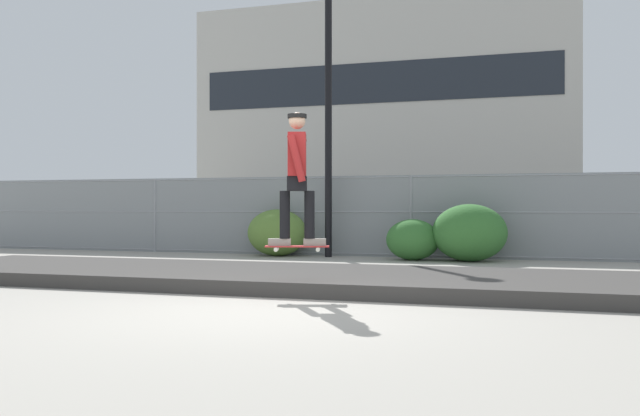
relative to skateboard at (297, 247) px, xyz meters
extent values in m
plane|color=#9E998E|center=(0.10, -1.21, -0.64)|extent=(120.00, 120.00, 0.00)
cube|color=#3D3A38|center=(0.10, 1.41, -0.54)|extent=(14.03, 3.02, 0.20)
cube|color=#B22D2D|center=(0.00, 0.00, 0.00)|extent=(0.82, 0.43, 0.02)
cylinder|color=silver|center=(0.22, 0.16, -0.03)|extent=(0.06, 0.04, 0.05)
cylinder|color=silver|center=(0.28, -0.01, -0.03)|extent=(0.06, 0.04, 0.05)
cylinder|color=silver|center=(-0.28, 0.01, -0.03)|extent=(0.06, 0.04, 0.05)
cylinder|color=silver|center=(-0.22, -0.16, -0.03)|extent=(0.06, 0.04, 0.05)
cube|color=#99999E|center=(0.25, 0.08, -0.01)|extent=(0.09, 0.15, 0.01)
cube|color=#99999E|center=(-0.25, -0.08, -0.01)|extent=(0.09, 0.15, 0.01)
cube|color=gray|center=(0.21, 0.07, 0.06)|extent=(0.30, 0.18, 0.09)
cube|color=gray|center=(-0.21, -0.07, 0.06)|extent=(0.30, 0.18, 0.09)
cylinder|color=black|center=(0.15, 0.05, 0.40)|extent=(0.13, 0.13, 0.60)
cylinder|color=black|center=(-0.15, -0.05, 0.40)|extent=(0.13, 0.13, 0.60)
cube|color=black|center=(0.00, 0.00, 0.79)|extent=(0.33, 0.40, 0.18)
cube|color=maroon|center=(0.00, 0.00, 1.15)|extent=(0.32, 0.43, 0.54)
cylinder|color=maroon|center=(-0.07, 0.23, 1.09)|extent=(0.25, 0.16, 0.58)
cylinder|color=maroon|center=(0.07, -0.23, 1.09)|extent=(0.25, 0.16, 0.58)
sphere|color=tan|center=(0.00, 0.00, 1.57)|extent=(0.21, 0.21, 0.21)
cylinder|color=black|center=(0.00, 0.00, 1.63)|extent=(0.24, 0.24, 0.05)
cylinder|color=gray|center=(-6.43, 7.33, 0.29)|extent=(0.06, 0.06, 1.85)
cylinder|color=gray|center=(0.10, 7.33, 0.29)|extent=(0.06, 0.06, 1.85)
cylinder|color=gray|center=(0.10, 7.33, 1.17)|extent=(26.10, 0.04, 0.04)
cylinder|color=gray|center=(0.10, 7.33, 0.38)|extent=(26.10, 0.04, 0.04)
cylinder|color=gray|center=(0.10, 7.33, -0.58)|extent=(26.10, 0.04, 0.04)
cube|color=gray|center=(0.10, 7.33, 0.29)|extent=(26.10, 0.01, 1.85)
cylinder|color=black|center=(-1.71, 6.90, 2.49)|extent=(0.16, 0.16, 6.26)
cube|color=#B7BABF|center=(-5.62, 10.40, 0.03)|extent=(4.44, 1.91, 0.70)
cube|color=#23282D|center=(-5.82, 10.39, 0.70)|extent=(2.24, 1.65, 0.64)
cylinder|color=black|center=(-4.27, 11.29, -0.32)|extent=(0.65, 0.26, 0.64)
cylinder|color=black|center=(-4.23, 9.58, -0.32)|extent=(0.65, 0.26, 0.64)
cylinder|color=black|center=(-7.00, 11.22, -0.32)|extent=(0.65, 0.26, 0.64)
cylinder|color=black|center=(-6.96, 9.51, -0.32)|extent=(0.65, 0.26, 0.64)
cube|color=maroon|center=(0.45, 10.68, 0.03)|extent=(4.49, 2.04, 0.70)
cube|color=#23282D|center=(0.25, 10.67, 0.70)|extent=(2.28, 1.72, 0.64)
cylinder|color=black|center=(1.76, 11.61, -0.32)|extent=(0.65, 0.27, 0.64)
cylinder|color=black|center=(1.86, 9.90, -0.32)|extent=(0.65, 0.27, 0.64)
cylinder|color=black|center=(-0.96, 11.46, -0.32)|extent=(0.65, 0.27, 0.64)
cylinder|color=black|center=(-0.87, 9.75, -0.32)|extent=(0.65, 0.27, 0.64)
cube|color=#B2AFA8|center=(-7.07, 41.68, 6.42)|extent=(24.15, 15.97, 14.11)
cube|color=#1E232B|center=(-7.07, 33.68, 8.11)|extent=(22.22, 0.04, 2.50)
ellipsoid|color=#567A33|center=(-2.93, 6.84, -0.10)|extent=(1.40, 1.14, 1.08)
ellipsoid|color=#336B2D|center=(0.28, 6.52, -0.20)|extent=(1.13, 0.93, 0.87)
ellipsoid|color=#336B2D|center=(1.46, 6.54, -0.04)|extent=(1.55, 1.26, 1.19)
camera|label=1|loc=(2.94, -8.23, 0.50)|focal=39.34mm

